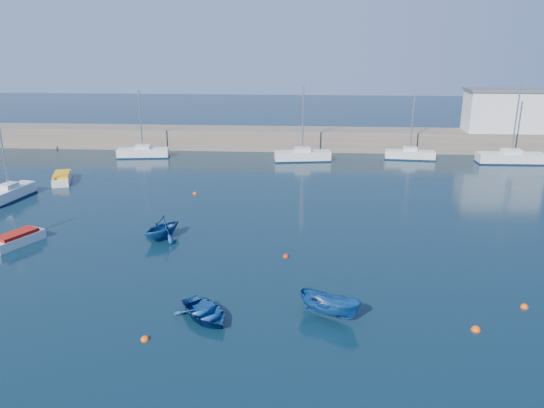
# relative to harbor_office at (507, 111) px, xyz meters

# --- Properties ---
(ground) EXTENTS (220.00, 220.00, 0.00)m
(ground) POSITION_rel_harbor_office_xyz_m (-30.00, -46.00, -5.10)
(ground) COLOR black
(ground) RESTS_ON ground
(back_wall) EXTENTS (96.00, 4.50, 2.60)m
(back_wall) POSITION_rel_harbor_office_xyz_m (-30.00, 0.00, -3.80)
(back_wall) COLOR #6D6153
(back_wall) RESTS_ON ground
(harbor_office) EXTENTS (10.00, 4.00, 5.00)m
(harbor_office) POSITION_rel_harbor_office_xyz_m (0.00, 0.00, 0.00)
(harbor_office) COLOR silver
(harbor_office) RESTS_ON back_wall
(sailboat_3) EXTENTS (2.43, 5.64, 7.37)m
(sailboat_3) POSITION_rel_harbor_office_xyz_m (-51.64, -24.10, -4.49)
(sailboat_3) COLOR silver
(sailboat_3) RESTS_ON ground
(sailboat_5) EXTENTS (6.27, 2.47, 8.12)m
(sailboat_5) POSITION_rel_harbor_office_xyz_m (-44.73, -6.33, -4.49)
(sailboat_5) COLOR silver
(sailboat_5) RESTS_ON ground
(sailboat_6) EXTENTS (6.77, 2.80, 8.70)m
(sailboat_6) POSITION_rel_harbor_office_xyz_m (-25.40, -6.89, -4.46)
(sailboat_6) COLOR silver
(sailboat_6) RESTS_ON ground
(sailboat_7) EXTENTS (5.94, 2.09, 7.74)m
(sailboat_7) POSITION_rel_harbor_office_xyz_m (-12.58, -5.17, -4.52)
(sailboat_7) COLOR silver
(sailboat_7) RESTS_ON ground
(sailboat_8) EXTENTS (7.56, 2.22, 9.83)m
(sailboat_8) POSITION_rel_harbor_office_xyz_m (-1.25, -6.46, -4.45)
(sailboat_8) COLOR silver
(sailboat_8) RESTS_ON ground
(motorboat_1) EXTENTS (2.78, 3.97, 0.92)m
(motorboat_1) POSITION_rel_harbor_office_xyz_m (-45.37, -34.39, -4.67)
(motorboat_1) COLOR silver
(motorboat_1) RESTS_ON ground
(motorboat_2) EXTENTS (2.96, 4.73, 0.92)m
(motorboat_2) POSITION_rel_harbor_office_xyz_m (-49.64, -17.86, -4.67)
(motorboat_2) COLOR silver
(motorboat_2) RESTS_ON ground
(dinghy_center) EXTENTS (4.24, 4.37, 0.74)m
(dinghy_center) POSITION_rel_harbor_office_xyz_m (-30.10, -43.77, -4.73)
(dinghy_center) COLOR navy
(dinghy_center) RESTS_ON ground
(dinghy_left) EXTENTS (4.25, 4.38, 1.76)m
(dinghy_left) POSITION_rel_harbor_office_xyz_m (-35.38, -32.66, -4.22)
(dinghy_left) COLOR navy
(dinghy_left) RESTS_ON ground
(dinghy_right) EXTENTS (3.72, 2.75, 1.35)m
(dinghy_right) POSITION_rel_harbor_office_xyz_m (-23.55, -43.16, -4.42)
(dinghy_right) COLOR navy
(dinghy_right) RESTS_ON ground
(buoy_0) EXTENTS (0.43, 0.43, 0.43)m
(buoy_0) POSITION_rel_harbor_office_xyz_m (-32.69, -45.97, -5.10)
(buoy_0) COLOR #E74D0C
(buoy_0) RESTS_ON ground
(buoy_1) EXTENTS (0.42, 0.42, 0.42)m
(buoy_1) POSITION_rel_harbor_office_xyz_m (-26.18, -35.35, -5.10)
(buoy_1) COLOR red
(buoy_1) RESTS_ON ground
(buoy_2) EXTENTS (0.44, 0.44, 0.44)m
(buoy_2) POSITION_rel_harbor_office_xyz_m (-12.80, -41.42, -5.10)
(buoy_2) COLOR #E74D0C
(buoy_2) RESTS_ON ground
(buoy_3) EXTENTS (0.41, 0.41, 0.41)m
(buoy_3) POSITION_rel_harbor_office_xyz_m (-35.31, -21.20, -5.10)
(buoy_3) COLOR #E74D0C
(buoy_3) RESTS_ON ground
(buoy_5) EXTENTS (0.50, 0.50, 0.50)m
(buoy_5) POSITION_rel_harbor_office_xyz_m (-16.17, -44.01, -5.10)
(buoy_5) COLOR #E74D0C
(buoy_5) RESTS_ON ground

